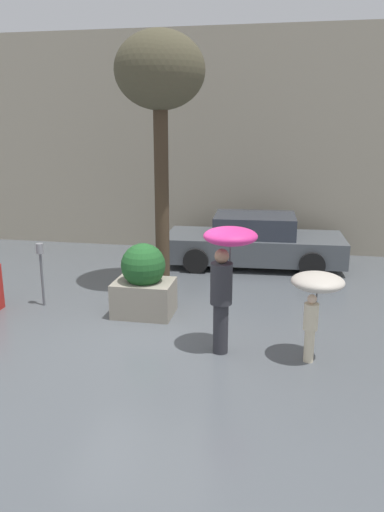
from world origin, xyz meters
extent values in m
plane|color=#51565B|center=(0.00, 0.00, 0.00)|extent=(40.00, 40.00, 0.00)
cube|color=#9E937F|center=(0.00, 6.50, 3.00)|extent=(18.00, 0.30, 6.00)
cube|color=gray|center=(-0.25, 1.05, 0.33)|extent=(1.11, 0.82, 0.66)
sphere|color=#1E5123|center=(-0.25, 1.05, 0.97)|extent=(0.83, 0.83, 0.83)
cylinder|color=#2D2D33|center=(1.39, -0.30, 0.41)|extent=(0.24, 0.24, 0.82)
cylinder|color=#2D2D33|center=(1.39, -0.30, 1.15)|extent=(0.34, 0.34, 0.65)
sphere|color=#997056|center=(1.39, -0.30, 1.59)|extent=(0.22, 0.22, 0.22)
cylinder|color=#4C4C51|center=(1.51, -0.19, 1.53)|extent=(0.02, 0.02, 0.70)
ellipsoid|color=#E02D84|center=(1.51, -0.19, 1.88)|extent=(0.83, 0.83, 0.27)
cylinder|color=beige|center=(2.76, -0.36, 0.26)|extent=(0.15, 0.15, 0.53)
cylinder|color=beige|center=(2.76, -0.36, 0.73)|extent=(0.22, 0.22, 0.42)
sphere|color=beige|center=(2.76, -0.36, 1.01)|extent=(0.14, 0.14, 0.14)
cylinder|color=#4C4C51|center=(2.83, -0.29, 1.01)|extent=(0.02, 0.02, 0.51)
ellipsoid|color=beige|center=(2.83, -0.29, 1.26)|extent=(0.79, 0.79, 0.25)
cube|color=#4C5156|center=(1.56, 4.89, 0.48)|extent=(4.53, 1.97, 0.62)
cube|color=#2D333D|center=(1.56, 4.89, 1.05)|extent=(2.07, 1.59, 0.52)
cylinder|color=black|center=(0.22, 3.94, 0.31)|extent=(0.62, 0.25, 0.61)
cylinder|color=black|center=(0.14, 5.70, 0.31)|extent=(0.62, 0.25, 0.61)
cylinder|color=black|center=(2.98, 4.07, 0.31)|extent=(0.62, 0.25, 0.61)
cylinder|color=black|center=(2.90, 5.83, 0.31)|extent=(0.62, 0.25, 0.61)
cylinder|color=#423323|center=(-0.28, 2.66, 2.03)|extent=(0.30, 0.30, 4.05)
ellipsoid|color=#4C4733|center=(-0.28, 2.66, 4.56)|extent=(1.82, 1.82, 1.55)
cylinder|color=#595B60|center=(-2.37, 1.15, 0.54)|extent=(0.05, 0.05, 1.07)
cylinder|color=gray|center=(-2.37, 1.15, 1.17)|extent=(0.14, 0.14, 0.20)
camera|label=1|loc=(2.31, -7.55, 3.54)|focal=35.00mm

